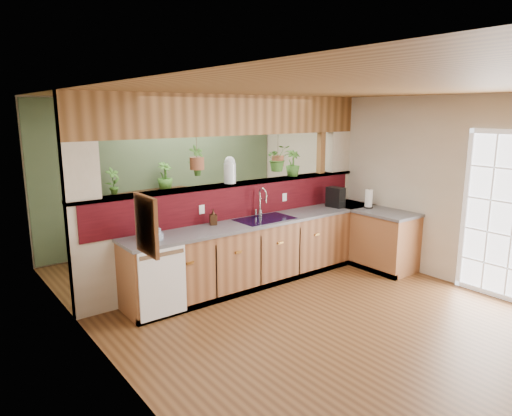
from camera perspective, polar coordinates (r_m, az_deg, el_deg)
ground at (r=5.81m, az=5.20°, el=-12.17°), size 4.60×7.00×0.01m
ceiling at (r=5.31m, az=5.74°, el=14.35°), size 4.60×7.00×0.01m
wall_back at (r=8.30m, az=-11.18°, el=4.31°), size 4.60×0.02×2.60m
wall_left at (r=4.25m, az=-18.09°, el=-3.29°), size 0.02×7.00×2.60m
wall_right at (r=7.16m, az=19.15°, el=2.68°), size 0.02×7.00×2.60m
pass_through_partition at (r=6.49m, az=-2.45°, el=1.46°), size 4.60×0.21×2.60m
pass_through_ledge at (r=6.44m, az=-2.69°, el=3.00°), size 4.60×0.21×0.04m
header_beam at (r=6.36m, az=-2.78°, el=11.52°), size 4.60×0.15×0.55m
sage_backwall at (r=8.28m, az=-11.12°, el=4.30°), size 4.55×0.02×2.55m
countertop at (r=6.79m, az=5.55°, el=-4.55°), size 4.14×1.52×0.90m
dishwasher at (r=5.38m, az=-11.56°, el=-9.16°), size 0.58×0.03×0.82m
navy_sink at (r=6.40m, az=1.11°, el=-2.06°), size 0.82×0.50×0.18m
french_door at (r=6.56m, az=28.29°, el=-1.12°), size 0.06×1.02×2.16m
framed_print at (r=3.47m, az=-13.51°, el=-2.11°), size 0.04×0.35×0.45m
faucet at (r=6.50m, az=0.69°, el=0.88°), size 0.18×0.18×0.42m
dish_stack at (r=5.50m, az=-13.01°, el=-3.02°), size 0.29×0.29×0.26m
soap_dispenser at (r=6.06m, az=-5.37°, el=-1.15°), size 0.12×0.12×0.21m
coffee_maker at (r=7.26m, az=9.97°, el=1.24°), size 0.17×0.28×0.31m
paper_towel at (r=7.30m, az=13.91°, el=1.09°), size 0.14×0.14×0.30m
glass_jar at (r=6.37m, az=-3.30°, el=4.78°), size 0.17×0.17×0.38m
ledge_plant_right at (r=7.08m, az=4.61°, el=5.60°), size 0.26×0.26×0.40m
hanging_plant_a at (r=6.07m, az=-7.43°, el=7.11°), size 0.23×0.19×0.53m
hanging_plant_b at (r=6.86m, az=2.75°, el=7.64°), size 0.42×0.39×0.51m
shelving_console at (r=8.00m, az=-13.52°, el=-1.90°), size 1.71×0.80×1.10m
shelf_plant_a at (r=7.67m, az=-17.42°, el=3.20°), size 0.27×0.22×0.45m
shelf_plant_b at (r=8.01m, az=-11.32°, el=3.96°), size 0.32×0.32×0.47m
floor_plant at (r=7.78m, az=-2.47°, el=-3.06°), size 0.71×0.64×0.71m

